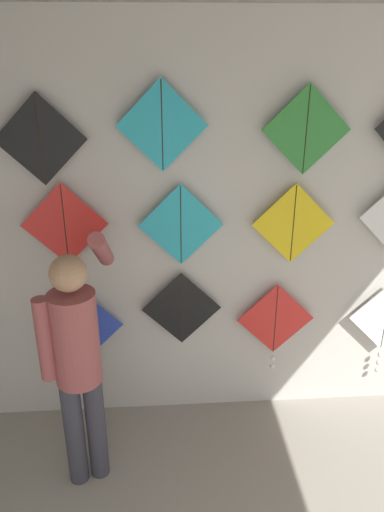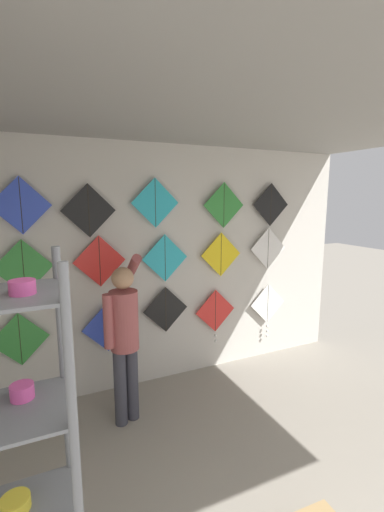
# 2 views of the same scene
# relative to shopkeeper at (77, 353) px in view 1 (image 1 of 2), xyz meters

# --- Properties ---
(back_panel) EXTENTS (5.09, 0.06, 2.80)m
(back_panel) POSITION_rel_shopkeeper_xyz_m (0.61, 0.66, 0.46)
(back_panel) COLOR beige
(back_panel) RESTS_ON ground
(shopkeeper) EXTENTS (0.41, 0.63, 1.67)m
(shopkeeper) POSITION_rel_shopkeeper_xyz_m (0.00, 0.00, 0.00)
(shopkeeper) COLOR #383842
(shopkeeper) RESTS_ON ground
(kite_1) EXTENTS (0.55, 0.01, 0.55)m
(kite_1) POSITION_rel_shopkeeper_xyz_m (-0.05, 0.57, -0.16)
(kite_1) COLOR blue
(kite_2) EXTENTS (0.55, 0.01, 0.55)m
(kite_2) POSITION_rel_shopkeeper_xyz_m (0.63, 0.57, -0.05)
(kite_2) COLOR black
(kite_3) EXTENTS (0.55, 0.04, 0.69)m
(kite_3) POSITION_rel_shopkeeper_xyz_m (1.31, 0.57, -0.19)
(kite_3) COLOR red
(kite_6) EXTENTS (0.55, 0.01, 0.55)m
(kite_6) POSITION_rel_shopkeeper_xyz_m (-0.11, 0.57, 0.59)
(kite_6) COLOR red
(kite_7) EXTENTS (0.55, 0.01, 0.55)m
(kite_7) POSITION_rel_shopkeeper_xyz_m (0.63, 0.57, 0.57)
(kite_7) COLOR #28B2C6
(kite_8) EXTENTS (0.55, 0.01, 0.55)m
(kite_8) POSITION_rel_shopkeeper_xyz_m (1.38, 0.57, 0.56)
(kite_8) COLOR yellow
(kite_11) EXTENTS (0.55, 0.01, 0.55)m
(kite_11) POSITION_rel_shopkeeper_xyz_m (-0.19, 0.57, 1.13)
(kite_11) COLOR black
(kite_12) EXTENTS (0.55, 0.01, 0.55)m
(kite_12) POSITION_rel_shopkeeper_xyz_m (0.53, 0.57, 1.20)
(kite_12) COLOR #28B2C6
(kite_13) EXTENTS (0.55, 0.01, 0.55)m
(kite_13) POSITION_rel_shopkeeper_xyz_m (1.41, 0.57, 1.17)
(kite_13) COLOR #338C38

